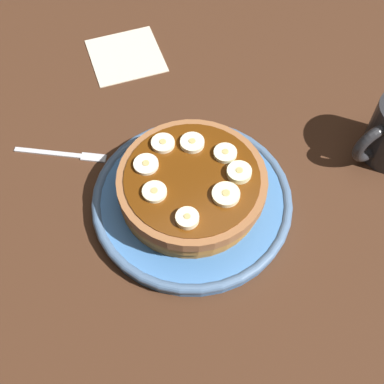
% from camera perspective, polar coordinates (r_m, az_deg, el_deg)
% --- Properties ---
extents(ground_plane, '(1.40, 1.40, 0.03)m').
position_cam_1_polar(ground_plane, '(0.68, 0.00, -2.12)').
color(ground_plane, '#422616').
extents(plate, '(0.26, 0.26, 0.02)m').
position_cam_1_polar(plate, '(0.66, 0.00, -0.96)').
color(plate, '#3F72B2').
rests_on(plate, ground_plane).
extents(pancake_stack, '(0.18, 0.19, 0.05)m').
position_cam_1_polar(pancake_stack, '(0.63, 0.16, 0.53)').
color(pancake_stack, '#9D622D').
rests_on(pancake_stack, plate).
extents(banana_slice_0, '(0.03, 0.03, 0.01)m').
position_cam_1_polar(banana_slice_0, '(0.63, 3.72, 4.31)').
color(banana_slice_0, '#F4F4C3').
rests_on(banana_slice_0, pancake_stack).
extents(banana_slice_1, '(0.03, 0.03, 0.01)m').
position_cam_1_polar(banana_slice_1, '(0.61, 5.27, 2.16)').
color(banana_slice_1, '#F1F3BB').
rests_on(banana_slice_1, pancake_stack).
extents(banana_slice_2, '(0.03, 0.03, 0.01)m').
position_cam_1_polar(banana_slice_2, '(0.58, -0.53, -2.97)').
color(banana_slice_2, '#FBECBF').
rests_on(banana_slice_2, pancake_stack).
extents(banana_slice_3, '(0.03, 0.03, 0.01)m').
position_cam_1_polar(banana_slice_3, '(0.64, 0.03, 5.47)').
color(banana_slice_3, '#F7EDC3').
rests_on(banana_slice_3, pancake_stack).
extents(banana_slice_4, '(0.03, 0.03, 0.01)m').
position_cam_1_polar(banana_slice_4, '(0.60, 3.79, -0.32)').
color(banana_slice_4, '#FEEFBA').
rests_on(banana_slice_4, pancake_stack).
extents(banana_slice_5, '(0.03, 0.03, 0.01)m').
position_cam_1_polar(banana_slice_5, '(0.60, -4.25, 0.08)').
color(banana_slice_5, '#F4EBBA').
rests_on(banana_slice_5, pancake_stack).
extents(banana_slice_6, '(0.03, 0.03, 0.01)m').
position_cam_1_polar(banana_slice_6, '(0.62, -5.15, 3.06)').
color(banana_slice_6, '#EEE6C6').
rests_on(banana_slice_6, pancake_stack).
extents(banana_slice_7, '(0.03, 0.03, 0.01)m').
position_cam_1_polar(banana_slice_7, '(0.64, -3.26, 5.41)').
color(banana_slice_7, '#F6E6BD').
rests_on(banana_slice_7, pancake_stack).
extents(napkin, '(0.13, 0.13, 0.00)m').
position_cam_1_polar(napkin, '(0.85, -7.38, 14.87)').
color(napkin, beige).
rests_on(napkin, ground_plane).
extents(fork, '(0.11, 0.08, 0.01)m').
position_cam_1_polar(fork, '(0.73, -13.88, 4.12)').
color(fork, silver).
rests_on(fork, ground_plane).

